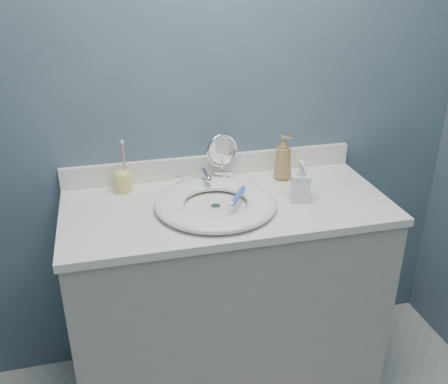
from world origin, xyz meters
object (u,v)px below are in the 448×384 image
object	(u,v)px
soap_bottle_clear	(301,181)
toothbrush_holder	(123,180)
soap_bottle_amber	(283,158)
makeup_mirror	(222,156)

from	to	relation	value
soap_bottle_clear	toothbrush_holder	distance (m)	0.69
soap_bottle_amber	toothbrush_holder	world-z (taller)	toothbrush_holder
soap_bottle_amber	soap_bottle_clear	world-z (taller)	soap_bottle_amber
makeup_mirror	toothbrush_holder	distance (m)	0.40
makeup_mirror	soap_bottle_clear	world-z (taller)	makeup_mirror
soap_bottle_clear	toothbrush_holder	world-z (taller)	toothbrush_holder
makeup_mirror	soap_bottle_clear	distance (m)	0.34
makeup_mirror	soap_bottle_clear	xyz separation A→B (m)	(0.24, -0.24, -0.03)
makeup_mirror	soap_bottle_amber	size ratio (longest dim) A/B	1.10
soap_bottle_clear	toothbrush_holder	size ratio (longest dim) A/B	0.75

